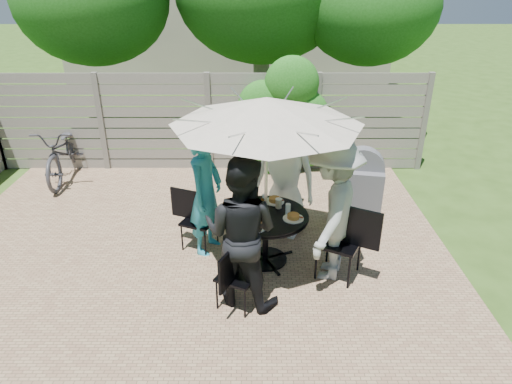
{
  "coord_description": "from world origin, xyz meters",
  "views": [
    {
      "loc": [
        0.86,
        -5.18,
        3.46
      ],
      "look_at": [
        0.87,
        0.06,
        0.92
      ],
      "focal_mm": 32.0,
      "sensor_mm": 36.0,
      "label": 1
    }
  ],
  "objects_px": {
    "umbrella": "(267,111)",
    "chair_left": "(199,231)",
    "syrup_jug": "(263,206)",
    "plate_right": "(293,217)",
    "chair_front": "(237,288)",
    "plate_left": "(239,208)",
    "coffee_cup": "(279,204)",
    "plate_front": "(256,226)",
    "glass_back": "(265,199)",
    "glass_front": "(267,220)",
    "person_left": "(206,194)",
    "chair_back": "(287,212)",
    "bicycle": "(65,151)",
    "person_back": "(285,175)",
    "chair_right": "(339,256)",
    "plate_back": "(275,200)",
    "glass_right": "(288,209)",
    "person_front": "(241,233)",
    "person_right": "(332,211)",
    "patio_table": "(266,229)",
    "bbq_grill": "(359,192)"
  },
  "relations": [
    {
      "from": "plate_left",
      "to": "glass_front",
      "type": "bearing_deg",
      "value": -49.35
    },
    {
      "from": "plate_front",
      "to": "coffee_cup",
      "type": "bearing_deg",
      "value": 60.05
    },
    {
      "from": "person_front",
      "to": "coffee_cup",
      "type": "height_order",
      "value": "person_front"
    },
    {
      "from": "chair_front",
      "to": "bicycle",
      "type": "height_order",
      "value": "bicycle"
    },
    {
      "from": "chair_front",
      "to": "plate_right",
      "type": "relative_size",
      "value": 3.23
    },
    {
      "from": "glass_right",
      "to": "bbq_grill",
      "type": "height_order",
      "value": "bbq_grill"
    },
    {
      "from": "chair_left",
      "to": "person_right",
      "type": "xyz_separation_m",
      "value": [
        1.68,
        -0.62,
        0.65
      ]
    },
    {
      "from": "person_left",
      "to": "bicycle",
      "type": "bearing_deg",
      "value": 69.16
    },
    {
      "from": "umbrella",
      "to": "chair_left",
      "type": "relative_size",
      "value": 3.4
    },
    {
      "from": "patio_table",
      "to": "coffee_cup",
      "type": "xyz_separation_m",
      "value": [
        0.17,
        0.17,
        0.27
      ]
    },
    {
      "from": "chair_front",
      "to": "plate_front",
      "type": "bearing_deg",
      "value": 5.2
    },
    {
      "from": "umbrella",
      "to": "syrup_jug",
      "type": "relative_size",
      "value": 18.13
    },
    {
      "from": "plate_front",
      "to": "coffee_cup",
      "type": "distance_m",
      "value": 0.59
    },
    {
      "from": "person_right",
      "to": "person_back",
      "type": "bearing_deg",
      "value": -135.0
    },
    {
      "from": "syrup_jug",
      "to": "plate_right",
      "type": "bearing_deg",
      "value": -26.96
    },
    {
      "from": "plate_back",
      "to": "plate_left",
      "type": "bearing_deg",
      "value": -155.17
    },
    {
      "from": "person_right",
      "to": "glass_right",
      "type": "height_order",
      "value": "person_right"
    },
    {
      "from": "glass_back",
      "to": "coffee_cup",
      "type": "height_order",
      "value": "glass_back"
    },
    {
      "from": "person_front",
      "to": "person_right",
      "type": "height_order",
      "value": "person_right"
    },
    {
      "from": "plate_front",
      "to": "glass_front",
      "type": "height_order",
      "value": "glass_front"
    },
    {
      "from": "chair_back",
      "to": "person_left",
      "type": "height_order",
      "value": "person_left"
    },
    {
      "from": "umbrella",
      "to": "glass_front",
      "type": "height_order",
      "value": "umbrella"
    },
    {
      "from": "glass_right",
      "to": "syrup_jug",
      "type": "distance_m",
      "value": 0.32
    },
    {
      "from": "patio_table",
      "to": "bicycle",
      "type": "height_order",
      "value": "bicycle"
    },
    {
      "from": "glass_back",
      "to": "glass_front",
      "type": "distance_m",
      "value": 0.56
    },
    {
      "from": "glass_right",
      "to": "syrup_jug",
      "type": "height_order",
      "value": "syrup_jug"
    },
    {
      "from": "umbrella",
      "to": "chair_left",
      "type": "bearing_deg",
      "value": 159.79
    },
    {
      "from": "plate_front",
      "to": "syrup_jug",
      "type": "distance_m",
      "value": 0.42
    },
    {
      "from": "plate_left",
      "to": "bicycle",
      "type": "relative_size",
      "value": 0.13
    },
    {
      "from": "glass_back",
      "to": "chair_right",
      "type": "bearing_deg",
      "value": -33.9
    },
    {
      "from": "chair_right",
      "to": "plate_right",
      "type": "xyz_separation_m",
      "value": [
        -0.57,
        0.21,
        0.42
      ]
    },
    {
      "from": "umbrella",
      "to": "chair_right",
      "type": "relative_size",
      "value": 2.9
    },
    {
      "from": "person_back",
      "to": "person_left",
      "type": "relative_size",
      "value": 1.05
    },
    {
      "from": "plate_right",
      "to": "syrup_jug",
      "type": "height_order",
      "value": "syrup_jug"
    },
    {
      "from": "chair_left",
      "to": "bicycle",
      "type": "distance_m",
      "value": 3.62
    },
    {
      "from": "plate_left",
      "to": "chair_front",
      "type": "bearing_deg",
      "value": -89.76
    },
    {
      "from": "chair_right",
      "to": "coffee_cup",
      "type": "bearing_deg",
      "value": -6.74
    },
    {
      "from": "chair_left",
      "to": "chair_right",
      "type": "height_order",
      "value": "chair_right"
    },
    {
      "from": "person_left",
      "to": "chair_back",
      "type": "bearing_deg",
      "value": -40.77
    },
    {
      "from": "person_left",
      "to": "person_front",
      "type": "relative_size",
      "value": 0.95
    },
    {
      "from": "chair_right",
      "to": "plate_back",
      "type": "height_order",
      "value": "chair_right"
    },
    {
      "from": "coffee_cup",
      "to": "syrup_jug",
      "type": "bearing_deg",
      "value": -153.43
    },
    {
      "from": "chair_back",
      "to": "coffee_cup",
      "type": "bearing_deg",
      "value": 12.31
    },
    {
      "from": "chair_left",
      "to": "person_back",
      "type": "bearing_deg",
      "value": 43.35
    },
    {
      "from": "umbrella",
      "to": "person_back",
      "type": "xyz_separation_m",
      "value": [
        0.29,
        0.78,
        -1.14
      ]
    },
    {
      "from": "syrup_jug",
      "to": "glass_right",
      "type": "bearing_deg",
      "value": -10.42
    },
    {
      "from": "umbrella",
      "to": "chair_back",
      "type": "xyz_separation_m",
      "value": [
        0.33,
        0.9,
        -1.78
      ]
    },
    {
      "from": "chair_left",
      "to": "person_front",
      "type": "relative_size",
      "value": 0.48
    },
    {
      "from": "bicycle",
      "to": "plate_left",
      "type": "bearing_deg",
      "value": -42.87
    },
    {
      "from": "person_right",
      "to": "bbq_grill",
      "type": "relative_size",
      "value": 1.44
    }
  ]
}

